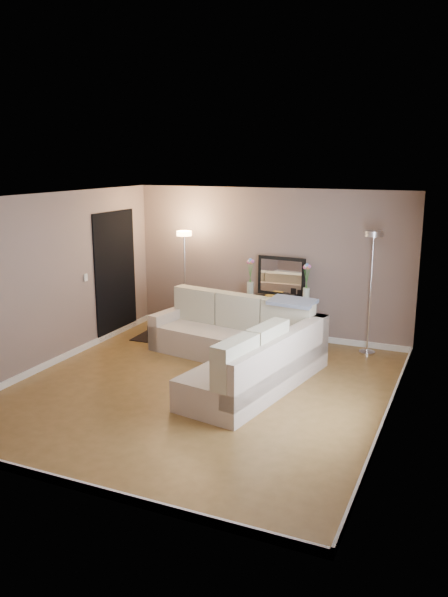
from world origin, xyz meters
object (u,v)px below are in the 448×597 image
at_px(floor_lamp_lit, 185,262).
at_px(floor_lamp_unlit, 372,268).
at_px(console_table, 273,317).
at_px(sectional_sofa, 240,347).

bearing_deg(floor_lamp_lit, floor_lamp_unlit, 2.84).
bearing_deg(floor_lamp_lit, console_table, 7.25).
bearing_deg(floor_lamp_lit, sectional_sofa, -39.99).
xyz_separation_m(console_table, floor_lamp_lit, (-1.60, -0.20, 0.88)).
height_order(floor_lamp_lit, floor_lamp_unlit, floor_lamp_unlit).
height_order(console_table, floor_lamp_unlit, floor_lamp_unlit).
xyz_separation_m(sectional_sofa, floor_lamp_lit, (-1.63, 1.37, 0.95)).
relative_size(console_table, floor_lamp_unlit, 0.62).
bearing_deg(floor_lamp_unlit, sectional_sofa, -136.34).
distance_m(sectional_sofa, floor_lamp_lit, 2.33).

